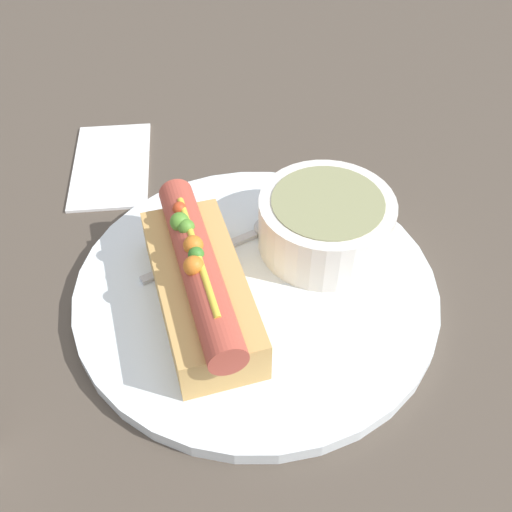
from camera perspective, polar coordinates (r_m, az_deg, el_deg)
The scene contains 6 objects.
ground_plane at distance 0.49m, azimuth 0.00°, elevation -3.65°, with size 4.00×4.00×0.00m, color #4C4238.
dinner_plate at distance 0.49m, azimuth 0.00°, elevation -3.17°, with size 0.29×0.29×0.01m.
hot_dog at distance 0.45m, azimuth -5.45°, elevation -2.38°, with size 0.18×0.09×0.07m.
soup_bowl at distance 0.50m, azimuth 6.66°, elevation 3.33°, with size 0.11×0.11×0.05m.
spoon at distance 0.52m, azimuth -0.34°, elevation 2.16°, with size 0.03×0.14×0.01m.
napkin at distance 0.63m, azimuth -13.64°, elevation 8.55°, with size 0.16×0.12×0.01m.
Camera 1 is at (0.28, -0.15, 0.38)m, focal length 42.00 mm.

